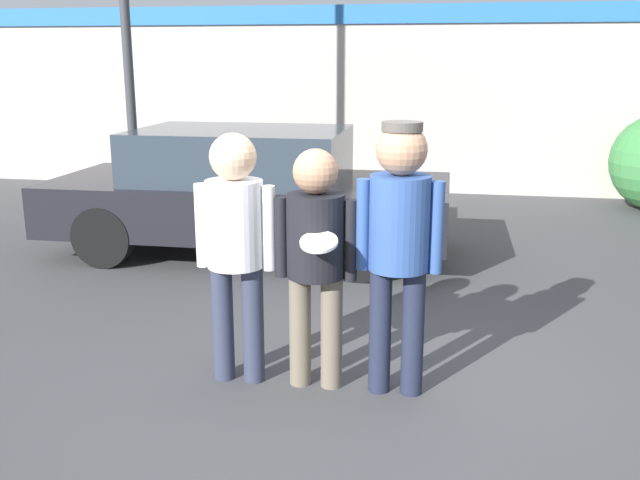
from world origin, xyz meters
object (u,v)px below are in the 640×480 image
(person_left, at_px, (235,235))
(parked_car_near, at_px, (247,191))
(person_middle_with_frisbee, at_px, (316,248))
(person_right, at_px, (399,231))

(person_left, height_order, parked_car_near, person_left)
(person_middle_with_frisbee, distance_m, person_right, 0.57)
(person_left, relative_size, parked_car_near, 0.39)
(person_left, distance_m, person_middle_with_frisbee, 0.56)
(person_right, relative_size, parked_car_near, 0.41)
(person_middle_with_frisbee, bearing_deg, person_left, -179.55)
(person_left, relative_size, person_right, 0.95)
(person_right, distance_m, parked_car_near, 3.86)
(person_middle_with_frisbee, distance_m, parked_car_near, 3.60)
(person_left, bearing_deg, person_right, -0.00)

